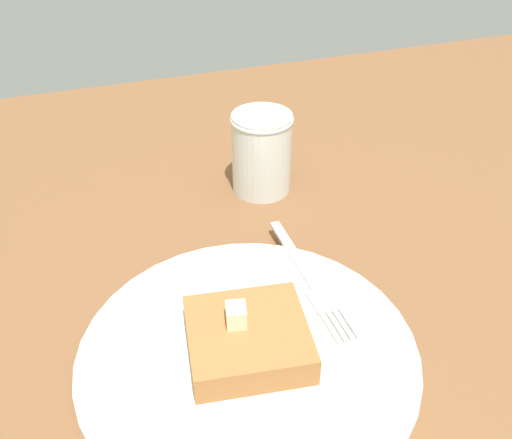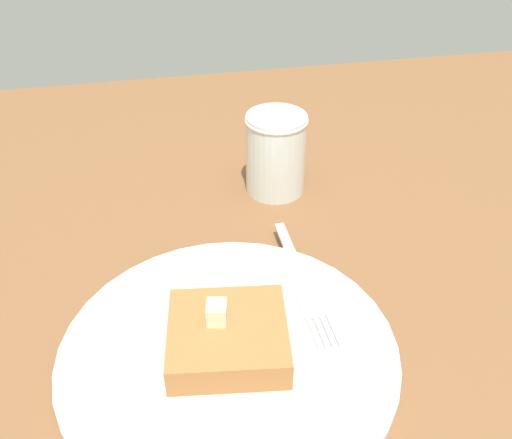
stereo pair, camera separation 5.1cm
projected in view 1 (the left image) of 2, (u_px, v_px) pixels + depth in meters
table_surface at (410, 423)px, 40.93cm from camera, size 129.41×129.41×2.85cm
plate at (248, 354)px, 43.37cm from camera, size 25.83×25.83×1.12cm
toast_slice_center at (248, 339)px, 42.34cm from camera, size 9.40×9.87×2.47cm
butter_pat_primary at (236, 315)px, 41.48cm from camera, size 1.90×1.78×1.63cm
fork at (312, 283)px, 48.84cm from camera, size 16.02×2.24×0.36cm
syrup_jar at (262, 155)px, 60.73cm from camera, size 6.58×6.58×8.84cm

